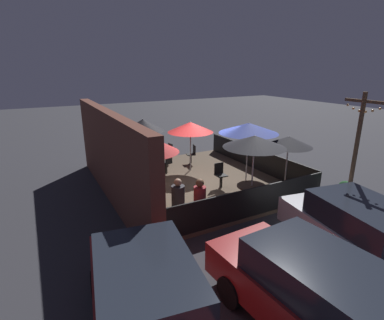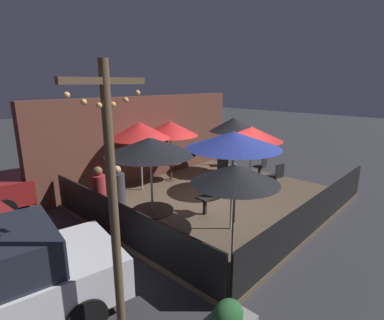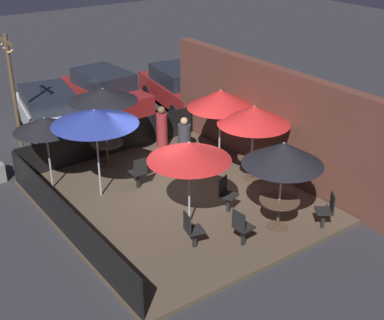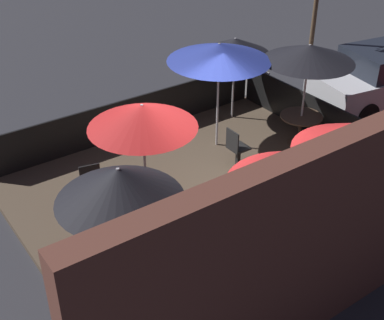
# 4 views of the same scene
# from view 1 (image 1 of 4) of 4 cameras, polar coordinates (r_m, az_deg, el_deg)

# --- Properties ---
(ground_plane) EXTENTS (60.00, 60.00, 0.00)m
(ground_plane) POSITION_cam_1_polar(r_m,az_deg,el_deg) (12.47, 0.66, -4.34)
(ground_plane) COLOR #2D2D33
(patio_deck) EXTENTS (7.26, 6.34, 0.12)m
(patio_deck) POSITION_cam_1_polar(r_m,az_deg,el_deg) (12.45, 0.66, -4.08)
(patio_deck) COLOR brown
(patio_deck) RESTS_ON ground_plane
(building_wall) EXTENTS (8.86, 0.36, 3.21)m
(building_wall) POSITION_cam_1_polar(r_m,az_deg,el_deg) (10.80, -15.31, 0.59)
(building_wall) COLOR brown
(building_wall) RESTS_ON ground_plane
(fence_front) EXTENTS (7.06, 0.05, 0.95)m
(fence_front) POSITION_cam_1_polar(r_m,az_deg,el_deg) (13.97, 11.96, 0.27)
(fence_front) COLOR black
(fence_front) RESTS_ON patio_deck
(fence_side_left) EXTENTS (0.05, 6.14, 0.95)m
(fence_side_left) POSITION_cam_1_polar(r_m,az_deg,el_deg) (9.52, 11.28, -7.92)
(fence_side_left) COLOR black
(fence_side_left) RESTS_ON patio_deck
(patio_umbrella_0) EXTENTS (2.01, 2.01, 2.42)m
(patio_umbrella_0) POSITION_cam_1_polar(r_m,az_deg,el_deg) (9.67, 11.81, 3.46)
(patio_umbrella_0) COLOR #B2B2B7
(patio_umbrella_0) RESTS_ON patio_deck
(patio_umbrella_1) EXTENTS (1.92, 1.92, 2.26)m
(patio_umbrella_1) POSITION_cam_1_polar(r_m,az_deg,el_deg) (13.71, -9.30, 6.57)
(patio_umbrella_1) COLOR #B2B2B7
(patio_umbrella_1) RESTS_ON patio_deck
(patio_umbrella_2) EXTENTS (2.03, 2.03, 2.23)m
(patio_umbrella_2) POSITION_cam_1_polar(r_m,az_deg,el_deg) (11.20, -10.96, 4.02)
(patio_umbrella_2) COLOR #B2B2B7
(patio_umbrella_2) RESTS_ON patio_deck
(patio_umbrella_3) EXTENTS (1.99, 1.99, 2.33)m
(patio_umbrella_3) POSITION_cam_1_polar(r_m,az_deg,el_deg) (9.90, -8.19, 2.97)
(patio_umbrella_3) COLOR #B2B2B7
(patio_umbrella_3) RESTS_ON patio_deck
(patio_umbrella_4) EXTENTS (2.01, 2.01, 2.20)m
(patio_umbrella_4) POSITION_cam_1_polar(r_m,az_deg,el_deg) (13.11, -0.30, 6.29)
(patio_umbrella_4) COLOR #B2B2B7
(patio_umbrella_4) RESTS_ON patio_deck
(patio_umbrella_5) EXTENTS (1.70, 1.70, 2.10)m
(patio_umbrella_5) POSITION_cam_1_polar(r_m,az_deg,el_deg) (11.37, 17.95, 3.38)
(patio_umbrella_5) COLOR #B2B2B7
(patio_umbrella_5) RESTS_ON patio_deck
(patio_umbrella_6) EXTENTS (2.26, 2.26, 2.47)m
(patio_umbrella_6) POSITION_cam_1_polar(r_m,az_deg,el_deg) (11.55, 10.74, 5.98)
(patio_umbrella_6) COLOR #B2B2B7
(patio_umbrella_6) RESTS_ON patio_deck
(dining_table_0) EXTENTS (0.97, 0.97, 0.72)m
(dining_table_0) POSITION_cam_1_polar(r_m,az_deg,el_deg) (10.18, 11.24, -5.57)
(dining_table_0) COLOR #4C3828
(dining_table_0) RESTS_ON patio_deck
(dining_table_1) EXTENTS (0.98, 0.98, 0.76)m
(dining_table_1) POSITION_cam_1_polar(r_m,az_deg,el_deg) (14.02, -9.03, 1.06)
(dining_table_1) COLOR #4C3828
(dining_table_1) RESTS_ON patio_deck
(dining_table_2) EXTENTS (0.81, 0.81, 0.71)m
(dining_table_2) POSITION_cam_1_polar(r_m,az_deg,el_deg) (11.60, -10.56, -2.76)
(dining_table_2) COLOR #4C3828
(dining_table_2) RESTS_ON patio_deck
(patio_chair_0) EXTENTS (0.56, 0.56, 0.93)m
(patio_chair_0) POSITION_cam_1_polar(r_m,az_deg,el_deg) (14.44, -13.38, 0.85)
(patio_chair_0) COLOR black
(patio_chair_0) RESTS_ON patio_deck
(patio_chair_1) EXTENTS (0.48, 0.48, 0.91)m
(patio_chair_1) POSITION_cam_1_polar(r_m,az_deg,el_deg) (14.46, -0.00, 1.29)
(patio_chair_1) COLOR black
(patio_chair_1) RESTS_ON patio_deck
(patio_chair_2) EXTENTS (0.52, 0.52, 0.93)m
(patio_chair_2) POSITION_cam_1_polar(r_m,az_deg,el_deg) (13.05, -4.78, -0.46)
(patio_chair_2) COLOR black
(patio_chair_2) RESTS_ON patio_deck
(patio_chair_3) EXTENTS (0.43, 0.43, 0.94)m
(patio_chair_3) POSITION_cam_1_polar(r_m,az_deg,el_deg) (14.57, -4.50, 1.47)
(patio_chair_3) COLOR black
(patio_chair_3) RESTS_ON patio_deck
(patio_chair_4) EXTENTS (0.41, 0.41, 0.94)m
(patio_chair_4) POSITION_cam_1_polar(r_m,az_deg,el_deg) (11.63, 5.41, -2.67)
(patio_chair_4) COLOR black
(patio_chair_4) RESTS_ON patio_deck
(patron_0) EXTENTS (0.58, 0.58, 1.19)m
(patron_0) POSITION_cam_1_polar(r_m,az_deg,el_deg) (9.49, -2.66, -7.35)
(patron_0) COLOR #333338
(patron_0) RESTS_ON patio_deck
(patron_1) EXTENTS (0.51, 0.51, 1.39)m
(patron_1) POSITION_cam_1_polar(r_m,az_deg,el_deg) (8.94, 1.48, -8.16)
(patron_1) COLOR maroon
(patron_1) RESTS_ON patio_deck
(planter_box) EXTENTS (0.75, 0.52, 0.85)m
(planter_box) POSITION_cam_1_polar(r_m,az_deg,el_deg) (11.71, 27.00, -5.82)
(planter_box) COLOR gray
(planter_box) RESTS_ON ground_plane
(light_post) EXTENTS (1.10, 0.12, 3.96)m
(light_post) POSITION_cam_1_polar(r_m,az_deg,el_deg) (9.73, 28.64, 0.96)
(light_post) COLOR brown
(light_post) RESTS_ON ground_plane
(parked_car_0) EXTENTS (4.38, 2.37, 1.62)m
(parked_car_0) POSITION_cam_1_polar(r_m,az_deg,el_deg) (8.29, 29.44, -12.02)
(parked_car_0) COLOR silver
(parked_car_0) RESTS_ON ground_plane
(parked_car_1) EXTENTS (4.44, 1.98, 1.62)m
(parked_car_1) POSITION_cam_1_polar(r_m,az_deg,el_deg) (6.00, 22.85, -22.94)
(parked_car_1) COLOR maroon
(parked_car_1) RESTS_ON ground_plane
(parked_car_2) EXTENTS (4.49, 2.35, 1.62)m
(parked_car_2) POSITION_cam_1_polar(r_m,az_deg,el_deg) (5.58, -8.58, -25.14)
(parked_car_2) COLOR maroon
(parked_car_2) RESTS_ON ground_plane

